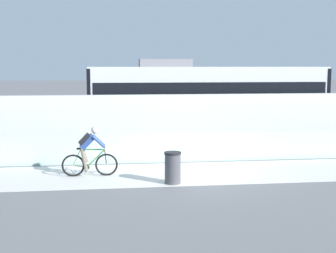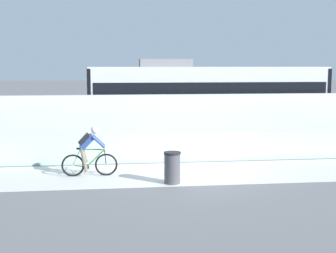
{
  "view_description": "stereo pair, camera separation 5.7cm",
  "coord_description": "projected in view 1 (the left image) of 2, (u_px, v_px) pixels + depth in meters",
  "views": [
    {
      "loc": [
        -2.56,
        -14.63,
        3.49
      ],
      "look_at": [
        -0.46,
        2.35,
        1.25
      ],
      "focal_mm": 49.52,
      "sensor_mm": 36.0,
      "label": 1
    },
    {
      "loc": [
        -2.51,
        -14.63,
        3.49
      ],
      "look_at": [
        -0.46,
        2.35,
        1.25
      ],
      "focal_mm": 49.52,
      "sensor_mm": 36.0,
      "label": 2
    }
  ],
  "objects": [
    {
      "name": "tram_rail_far",
      "position": [
        164.0,
        138.0,
        22.6
      ],
      "size": [
        32.0,
        0.08,
        0.01
      ],
      "primitive_type": "cube",
      "color": "#595654",
      "rests_on": "ground"
    },
    {
      "name": "trash_bin",
      "position": [
        173.0,
        168.0,
        13.77
      ],
      "size": [
        0.51,
        0.51,
        0.96
      ],
      "color": "#47474C",
      "rests_on": "ground"
    },
    {
      "name": "glass_parapet",
      "position": [
        182.0,
        148.0,
        16.91
      ],
      "size": [
        32.0,
        0.05,
        1.05
      ],
      "primitive_type": "cube",
      "color": "silver",
      "rests_on": "ground"
    },
    {
      "name": "tram_rail_near",
      "position": [
        168.0,
        143.0,
        21.19
      ],
      "size": [
        32.0,
        0.08,
        0.01
      ],
      "primitive_type": "cube",
      "color": "#595654",
      "rests_on": "ground"
    },
    {
      "name": "ground_plane",
      "position": [
        191.0,
        173.0,
        15.16
      ],
      "size": [
        200.0,
        200.0,
        0.0
      ],
      "primitive_type": "plane",
      "color": "slate"
    },
    {
      "name": "bike_path_deck",
      "position": [
        191.0,
        173.0,
        15.16
      ],
      "size": [
        32.0,
        3.2,
        0.01
      ],
      "primitive_type": "cube",
      "color": "silver",
      "rests_on": "ground"
    },
    {
      "name": "tram",
      "position": [
        206.0,
        100.0,
        21.89
      ],
      "size": [
        11.06,
        2.54,
        3.81
      ],
      "color": "silver",
      "rests_on": "ground"
    },
    {
      "name": "concrete_barrier_wall",
      "position": [
        175.0,
        124.0,
        18.6
      ],
      "size": [
        32.0,
        0.36,
        2.36
      ],
      "primitive_type": "cube",
      "color": "silver",
      "rests_on": "ground"
    },
    {
      "name": "cyclist_on_bike",
      "position": [
        89.0,
        152.0,
        14.65
      ],
      "size": [
        1.77,
        0.58,
        1.61
      ],
      "color": "black",
      "rests_on": "ground"
    }
  ]
}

